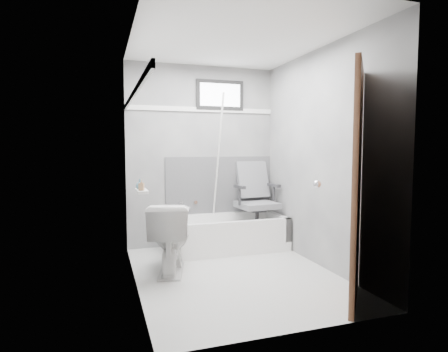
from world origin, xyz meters
name	(u,v)px	position (x,y,z in m)	size (l,w,h in m)	color
floor	(234,274)	(0.00, 0.00, 0.00)	(2.60, 2.60, 0.00)	silver
ceiling	(235,38)	(0.00, 0.00, 2.40)	(2.60, 2.60, 0.00)	silver
wall_back	(202,156)	(0.00, 1.30, 1.20)	(2.00, 0.02, 2.40)	slate
wall_front	(299,165)	(0.00, -1.30, 1.20)	(2.00, 0.02, 2.40)	slate
wall_left	(134,160)	(-1.00, 0.00, 1.20)	(0.02, 2.60, 2.40)	slate
wall_right	(320,158)	(1.00, 0.00, 1.20)	(0.02, 2.60, 2.40)	slate
bathtub	(227,233)	(0.23, 0.93, 0.21)	(1.50, 0.70, 0.42)	white
office_chair	(257,199)	(0.67, 0.98, 0.63)	(0.58, 0.58, 1.01)	slate
toilet	(170,237)	(-0.62, 0.28, 0.37)	(0.42, 0.75, 0.74)	white
door	(408,188)	(0.98, -1.28, 1.00)	(0.78, 0.78, 2.00)	brown
window	(220,95)	(0.25, 1.29, 2.02)	(0.66, 0.04, 0.40)	black
backerboard	(220,185)	(0.25, 1.29, 0.80)	(1.50, 0.02, 0.78)	#4C4C4F
trim_back	(202,110)	(0.00, 1.29, 1.82)	(2.00, 0.02, 0.06)	white
trim_left	(134,93)	(-0.99, 0.00, 1.82)	(0.02, 2.60, 0.06)	white
pole	(217,168)	(0.14, 1.06, 1.05)	(0.02, 0.02, 1.95)	silver
shelf	(142,191)	(-0.93, 0.07, 0.90)	(0.10, 0.32, 0.03)	silver
soap_bottle_a	(141,185)	(-0.94, -0.01, 0.97)	(0.05, 0.05, 0.10)	#9F774F
soap_bottle_b	(140,184)	(-0.94, 0.13, 0.96)	(0.08, 0.08, 0.10)	teal
faucet	(188,205)	(-0.20, 1.27, 0.55)	(0.26, 0.10, 0.16)	silver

